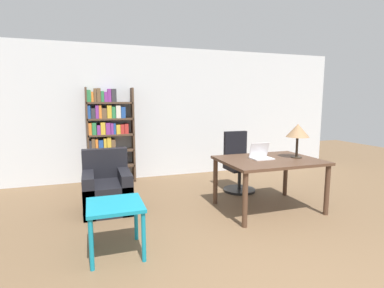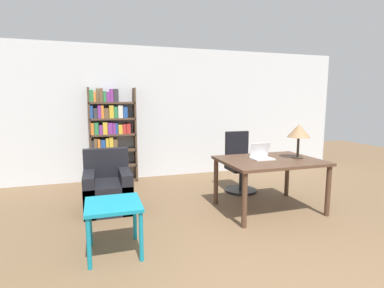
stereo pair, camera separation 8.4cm
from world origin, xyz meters
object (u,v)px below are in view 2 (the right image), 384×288
at_px(desk, 270,166).
at_px(office_chair, 239,165).
at_px(side_table_blue, 113,211).
at_px(table_lamp, 299,131).
at_px(bookshelf, 110,136).
at_px(armchair, 108,190).
at_px(laptop, 261,155).

relative_size(desk, office_chair, 1.34).
distance_m(office_chair, side_table_blue, 2.81).
distance_m(desk, office_chair, 1.03).
height_order(office_chair, side_table_blue, office_chair).
height_order(table_lamp, office_chair, table_lamp).
height_order(desk, side_table_blue, desk).
bearing_deg(desk, table_lamp, -4.22).
distance_m(desk, bookshelf, 3.17).
xyz_separation_m(table_lamp, office_chair, (-0.43, 1.04, -0.70)).
xyz_separation_m(side_table_blue, armchair, (-0.01, 1.39, -0.17)).
bearing_deg(armchair, bookshelf, 85.55).
relative_size(side_table_blue, bookshelf, 0.31).
bearing_deg(desk, office_chair, 88.89).
height_order(office_chair, bookshelf, bookshelf).
relative_size(desk, bookshelf, 0.76).
height_order(laptop, office_chair, office_chair).
bearing_deg(table_lamp, desk, 175.78).
relative_size(desk, laptop, 4.65).
bearing_deg(table_lamp, laptop, 169.73).
height_order(armchair, bookshelf, bookshelf).
relative_size(laptop, office_chair, 0.29).
xyz_separation_m(desk, laptop, (-0.10, 0.07, 0.14)).
distance_m(laptop, armchair, 2.34).
bearing_deg(armchair, office_chair, 6.06).
relative_size(office_chair, armchair, 1.21).
distance_m(table_lamp, office_chair, 1.33).
bearing_deg(bookshelf, armchair, -94.45).
distance_m(laptop, side_table_blue, 2.30).
height_order(laptop, bookshelf, bookshelf).
bearing_deg(side_table_blue, laptop, 17.80).
height_order(desk, office_chair, office_chair).
relative_size(table_lamp, side_table_blue, 0.87).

